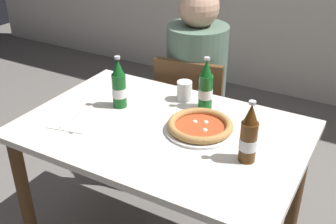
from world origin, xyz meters
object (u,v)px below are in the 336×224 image
object	(u,v)px
beer_bottle_center	(206,87)
beer_bottle_left	(249,136)
beer_bottle_right	(119,86)
napkin_with_cutlery	(76,121)
diner_seated	(196,95)
chair_behind_table	(193,114)
pizza_margherita_near	(200,126)
paper_cup	(184,91)
dining_table_main	(162,150)

from	to	relation	value
beer_bottle_center	beer_bottle_left	bearing A→B (deg)	-44.53
beer_bottle_right	napkin_with_cutlery	size ratio (longest dim) A/B	1.16
diner_seated	beer_bottle_center	bearing A→B (deg)	-59.44
beer_bottle_left	beer_bottle_center	world-z (taller)	same
diner_seated	beer_bottle_center	xyz separation A→B (m)	(0.24, -0.41, 0.27)
chair_behind_table	beer_bottle_left	xyz separation A→B (m)	(0.54, -0.66, 0.37)
beer_bottle_left	pizza_margherita_near	bearing A→B (deg)	156.33
beer_bottle_center	paper_cup	xyz separation A→B (m)	(-0.12, 0.02, -0.06)
beer_bottle_center	beer_bottle_right	bearing A→B (deg)	-152.41
chair_behind_table	pizza_margherita_near	distance (m)	0.70
paper_cup	chair_behind_table	bearing A→B (deg)	108.31
chair_behind_table	napkin_with_cutlery	xyz separation A→B (m)	(-0.21, -0.75, 0.27)
diner_seated	napkin_with_cutlery	size ratio (longest dim) A/B	5.69
pizza_margherita_near	beer_bottle_right	distance (m)	0.43
diner_seated	beer_bottle_right	xyz separation A→B (m)	(-0.11, -0.59, 0.27)
paper_cup	beer_bottle_right	bearing A→B (deg)	-138.32
diner_seated	paper_cup	distance (m)	0.45
beer_bottle_left	beer_bottle_center	bearing A→B (deg)	135.47
diner_seated	beer_bottle_center	distance (m)	0.54
dining_table_main	beer_bottle_left	world-z (taller)	beer_bottle_left
diner_seated	beer_bottle_center	size ratio (longest dim) A/B	4.89
napkin_with_cutlery	paper_cup	world-z (taller)	paper_cup
napkin_with_cutlery	diner_seated	bearing A→B (deg)	76.26
diner_seated	beer_bottle_right	world-z (taller)	diner_seated
diner_seated	paper_cup	xyz separation A→B (m)	(0.12, -0.38, 0.21)
diner_seated	paper_cup	size ratio (longest dim) A/B	12.73
beer_bottle_center	beer_bottle_right	world-z (taller)	same
beer_bottle_left	dining_table_main	bearing A→B (deg)	172.25
beer_bottle_right	beer_bottle_left	bearing A→B (deg)	-10.69
beer_bottle_center	diner_seated	bearing A→B (deg)	120.56
pizza_margherita_near	paper_cup	xyz separation A→B (m)	(-0.19, 0.23, 0.03)
paper_cup	diner_seated	bearing A→B (deg)	107.41
pizza_margherita_near	beer_bottle_right	bearing A→B (deg)	177.37
paper_cup	pizza_margherita_near	bearing A→B (deg)	-49.68
napkin_with_cutlery	paper_cup	size ratio (longest dim) A/B	2.24
dining_table_main	diner_seated	world-z (taller)	diner_seated
dining_table_main	beer_bottle_center	distance (m)	0.35
beer_bottle_right	beer_bottle_center	bearing A→B (deg)	27.59
dining_table_main	beer_bottle_center	world-z (taller)	beer_bottle_center
chair_behind_table	beer_bottle_center	distance (m)	0.56
dining_table_main	beer_bottle_left	bearing A→B (deg)	-7.75
chair_behind_table	pizza_margherita_near	xyz separation A→B (m)	(0.30, -0.56, 0.29)
chair_behind_table	napkin_with_cutlery	size ratio (longest dim) A/B	4.00
pizza_margherita_near	napkin_with_cutlery	world-z (taller)	pizza_margherita_near
chair_behind_table	beer_bottle_left	distance (m)	0.94
beer_bottle_left	paper_cup	size ratio (longest dim) A/B	2.60
dining_table_main	chair_behind_table	size ratio (longest dim) A/B	1.41
beer_bottle_right	chair_behind_table	bearing A→B (deg)	77.33
napkin_with_cutlery	chair_behind_table	bearing A→B (deg)	74.70
beer_bottle_center	pizza_margherita_near	bearing A→B (deg)	-70.47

